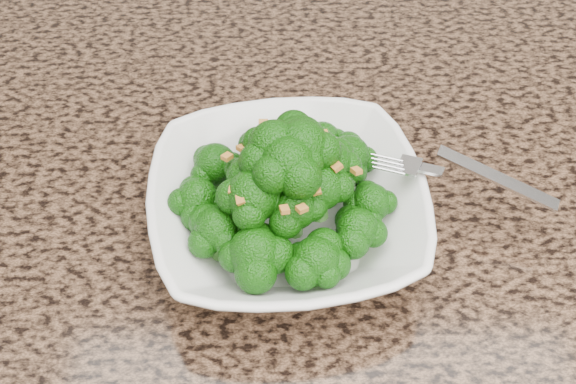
{
  "coord_description": "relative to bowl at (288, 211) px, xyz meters",
  "views": [
    {
      "loc": [
        -0.12,
        -0.15,
        1.37
      ],
      "look_at": [
        -0.12,
        0.23,
        0.95
      ],
      "focal_mm": 45.0,
      "sensor_mm": 36.0,
      "label": 1
    }
  ],
  "objects": [
    {
      "name": "broccoli_pile",
      "position": [
        0.0,
        0.0,
        0.06
      ],
      "size": [
        0.2,
        0.2,
        0.07
      ],
      "primitive_type": null,
      "color": "#125409",
      "rests_on": "bowl"
    },
    {
      "name": "bowl",
      "position": [
        0.0,
        0.0,
        0.0
      ],
      "size": [
        0.25,
        0.25,
        0.05
      ],
      "primitive_type": "imported",
      "rotation": [
        0.0,
        0.0,
        0.12
      ],
      "color": "white",
      "rests_on": "granite_counter"
    },
    {
      "name": "garlic_topping",
      "position": [
        0.0,
        0.0,
        0.1
      ],
      "size": [
        0.12,
        0.12,
        0.01
      ],
      "primitive_type": null,
      "color": "#C2812F",
      "rests_on": "broccoli_pile"
    },
    {
      "name": "granite_counter",
      "position": [
        0.12,
        0.07,
        -0.04
      ],
      "size": [
        1.64,
        1.04,
        0.03
      ],
      "primitive_type": "cube",
      "color": "brown",
      "rests_on": "cabinet"
    },
    {
      "name": "fork",
      "position": [
        0.12,
        0.01,
        0.03
      ],
      "size": [
        0.17,
        0.1,
        0.01
      ],
      "primitive_type": null,
      "rotation": [
        0.0,
        0.0,
        -0.43
      ],
      "color": "silver",
      "rests_on": "bowl"
    }
  ]
}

